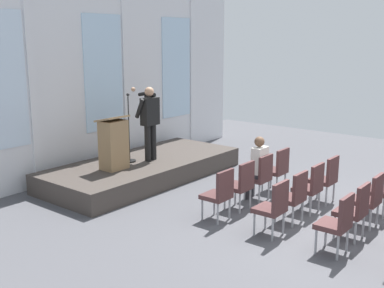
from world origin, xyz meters
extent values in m
plane|color=#4C4C51|center=(0.00, 0.00, 0.00)|extent=(15.84, 15.84, 0.00)
cube|color=silver|center=(0.00, 6.09, 2.19)|extent=(9.92, 0.10, 4.39)
cube|color=silver|center=(-1.92, 6.04, 2.19)|extent=(0.20, 0.08, 4.39)
cube|color=silver|center=(0.00, 6.03, 2.36)|extent=(1.15, 0.04, 2.73)
cube|color=silver|center=(0.73, 6.04, 2.19)|extent=(0.20, 0.08, 4.39)
cube|color=silver|center=(2.65, 6.03, 2.36)|extent=(1.15, 0.04, 2.73)
cube|color=silver|center=(3.37, 6.04, 2.19)|extent=(0.20, 0.08, 4.39)
cube|color=#3F3833|center=(0.00, 4.76, 0.22)|extent=(4.77, 2.06, 0.44)
cylinder|color=black|center=(0.00, 4.62, 0.85)|extent=(0.14, 0.14, 0.82)
cylinder|color=black|center=(0.18, 4.62, 0.85)|extent=(0.14, 0.14, 0.82)
cube|color=black|center=(0.09, 4.62, 1.57)|extent=(0.42, 0.22, 0.61)
cube|color=maroon|center=(0.09, 4.74, 1.64)|extent=(0.06, 0.01, 0.37)
sphere|color=tan|center=(0.09, 4.63, 2.01)|extent=(0.21, 0.21, 0.21)
cylinder|color=black|center=(-0.15, 4.70, 1.65)|extent=(0.09, 0.28, 0.45)
cylinder|color=black|center=(0.25, 4.75, 1.90)|extent=(0.15, 0.36, 0.15)
cylinder|color=black|center=(0.20, 4.89, 1.94)|extent=(0.11, 0.34, 0.15)
sphere|color=tan|center=(0.10, 5.15, 2.02)|extent=(0.10, 0.10, 0.10)
cylinder|color=black|center=(-0.31, 4.90, 0.45)|extent=(0.28, 0.28, 0.03)
cylinder|color=black|center=(-0.31, 4.90, 1.19)|extent=(0.02, 0.02, 1.45)
sphere|color=#262626|center=(-0.31, 4.90, 1.96)|extent=(0.07, 0.07, 0.07)
cube|color=#93724C|center=(-0.94, 4.70, 0.96)|extent=(0.52, 0.40, 1.05)
cube|color=#93724C|center=(-0.94, 4.72, 1.53)|extent=(0.60, 0.48, 0.14)
cylinder|color=#99999E|center=(-0.86, 2.12, 0.20)|extent=(0.04, 0.04, 0.40)
cylinder|color=#99999E|center=(-1.22, 2.12, 0.20)|extent=(0.04, 0.04, 0.40)
cylinder|color=#99999E|center=(-0.86, 1.78, 0.20)|extent=(0.04, 0.04, 0.40)
cylinder|color=#99999E|center=(-1.22, 1.78, 0.20)|extent=(0.04, 0.04, 0.40)
cube|color=#4C2D2D|center=(-1.04, 1.95, 0.44)|extent=(0.46, 0.44, 0.08)
cube|color=#4C2D2D|center=(-1.04, 1.76, 0.71)|extent=(0.46, 0.06, 0.46)
cylinder|color=#99999E|center=(-0.17, 2.12, 0.20)|extent=(0.04, 0.04, 0.40)
cylinder|color=#99999E|center=(-0.53, 2.12, 0.20)|extent=(0.04, 0.04, 0.40)
cylinder|color=#99999E|center=(-0.17, 1.78, 0.20)|extent=(0.04, 0.04, 0.40)
cylinder|color=#99999E|center=(-0.53, 1.78, 0.20)|extent=(0.04, 0.04, 0.40)
cube|color=#4C2D2D|center=(-0.35, 1.95, 0.44)|extent=(0.46, 0.44, 0.08)
cube|color=#4C2D2D|center=(-0.35, 1.76, 0.71)|extent=(0.46, 0.06, 0.46)
cylinder|color=#99999E|center=(0.53, 2.12, 0.20)|extent=(0.04, 0.04, 0.40)
cylinder|color=#99999E|center=(0.17, 2.12, 0.20)|extent=(0.04, 0.04, 0.40)
cylinder|color=#99999E|center=(0.53, 1.78, 0.20)|extent=(0.04, 0.04, 0.40)
cylinder|color=#99999E|center=(0.17, 1.78, 0.20)|extent=(0.04, 0.04, 0.40)
cube|color=#4C2D2D|center=(0.35, 1.95, 0.44)|extent=(0.46, 0.44, 0.08)
cube|color=#4C2D2D|center=(0.35, 1.76, 0.71)|extent=(0.46, 0.06, 0.46)
cylinder|color=#2D2D33|center=(0.26, 2.13, 0.22)|extent=(0.10, 0.10, 0.44)
cylinder|color=#2D2D33|center=(0.44, 2.13, 0.22)|extent=(0.10, 0.10, 0.44)
cube|color=#2D2D33|center=(0.35, 2.01, 0.50)|extent=(0.34, 0.36, 0.12)
cube|color=silver|center=(0.35, 1.90, 0.82)|extent=(0.36, 0.20, 0.53)
sphere|color=brown|center=(0.35, 1.92, 1.20)|extent=(0.20, 0.20, 0.20)
cylinder|color=#99999E|center=(1.22, 2.12, 0.20)|extent=(0.04, 0.04, 0.40)
cylinder|color=#99999E|center=(0.86, 2.12, 0.20)|extent=(0.04, 0.04, 0.40)
cylinder|color=#99999E|center=(1.22, 1.78, 0.20)|extent=(0.04, 0.04, 0.40)
cylinder|color=#99999E|center=(0.86, 1.78, 0.20)|extent=(0.04, 0.04, 0.40)
cube|color=#4C2D2D|center=(1.04, 1.95, 0.44)|extent=(0.46, 0.44, 0.08)
cube|color=#4C2D2D|center=(1.04, 1.76, 0.71)|extent=(0.46, 0.06, 0.46)
cylinder|color=#99999E|center=(-0.86, 1.05, 0.20)|extent=(0.04, 0.04, 0.40)
cylinder|color=#99999E|center=(-1.22, 1.05, 0.20)|extent=(0.04, 0.04, 0.40)
cylinder|color=#99999E|center=(-0.86, 0.71, 0.20)|extent=(0.04, 0.04, 0.40)
cylinder|color=#99999E|center=(-1.22, 0.71, 0.20)|extent=(0.04, 0.04, 0.40)
cube|color=#4C2D2D|center=(-1.04, 0.88, 0.44)|extent=(0.46, 0.44, 0.08)
cube|color=#4C2D2D|center=(-1.04, 0.69, 0.71)|extent=(0.46, 0.06, 0.46)
cylinder|color=#99999E|center=(-0.17, 1.05, 0.20)|extent=(0.04, 0.04, 0.40)
cylinder|color=#99999E|center=(-0.53, 1.05, 0.20)|extent=(0.04, 0.04, 0.40)
cylinder|color=#99999E|center=(-0.17, 0.71, 0.20)|extent=(0.04, 0.04, 0.40)
cylinder|color=#99999E|center=(-0.53, 0.71, 0.20)|extent=(0.04, 0.04, 0.40)
cube|color=#4C2D2D|center=(-0.35, 0.88, 0.44)|extent=(0.46, 0.44, 0.08)
cube|color=#4C2D2D|center=(-0.35, 0.69, 0.71)|extent=(0.46, 0.06, 0.46)
cylinder|color=#99999E|center=(0.53, 1.05, 0.20)|extent=(0.04, 0.04, 0.40)
cylinder|color=#99999E|center=(0.17, 1.05, 0.20)|extent=(0.04, 0.04, 0.40)
cylinder|color=#99999E|center=(0.53, 0.71, 0.20)|extent=(0.04, 0.04, 0.40)
cylinder|color=#99999E|center=(0.17, 0.71, 0.20)|extent=(0.04, 0.04, 0.40)
cube|color=#4C2D2D|center=(0.35, 0.88, 0.44)|extent=(0.46, 0.44, 0.08)
cube|color=#4C2D2D|center=(0.35, 0.69, 0.71)|extent=(0.46, 0.06, 0.46)
cylinder|color=#99999E|center=(1.22, 1.05, 0.20)|extent=(0.04, 0.04, 0.40)
cylinder|color=#99999E|center=(0.86, 1.05, 0.20)|extent=(0.04, 0.04, 0.40)
cylinder|color=#99999E|center=(1.22, 0.71, 0.20)|extent=(0.04, 0.04, 0.40)
cylinder|color=#99999E|center=(0.86, 0.71, 0.20)|extent=(0.04, 0.04, 0.40)
cube|color=#4C2D2D|center=(1.04, 0.88, 0.44)|extent=(0.46, 0.44, 0.08)
cube|color=#4C2D2D|center=(1.04, 0.69, 0.71)|extent=(0.46, 0.06, 0.46)
cylinder|color=#99999E|center=(-0.86, -0.03, 0.20)|extent=(0.04, 0.04, 0.40)
cylinder|color=#99999E|center=(-1.22, -0.03, 0.20)|extent=(0.04, 0.04, 0.40)
cylinder|color=#99999E|center=(-0.86, -0.37, 0.20)|extent=(0.04, 0.04, 0.40)
cylinder|color=#99999E|center=(-1.22, -0.37, 0.20)|extent=(0.04, 0.04, 0.40)
cube|color=#4C2D2D|center=(-1.04, -0.20, 0.44)|extent=(0.46, 0.44, 0.08)
cube|color=#4C2D2D|center=(-1.04, -0.39, 0.71)|extent=(0.46, 0.06, 0.46)
cylinder|color=#99999E|center=(-0.17, -0.03, 0.20)|extent=(0.04, 0.04, 0.40)
cylinder|color=#99999E|center=(-0.53, -0.03, 0.20)|extent=(0.04, 0.04, 0.40)
cylinder|color=#99999E|center=(-0.17, -0.37, 0.20)|extent=(0.04, 0.04, 0.40)
cylinder|color=#99999E|center=(-0.53, -0.37, 0.20)|extent=(0.04, 0.04, 0.40)
cube|color=#4C2D2D|center=(-0.35, -0.20, 0.44)|extent=(0.46, 0.44, 0.08)
cube|color=#4C2D2D|center=(-0.35, -0.39, 0.71)|extent=(0.46, 0.06, 0.46)
cylinder|color=#99999E|center=(0.53, -0.03, 0.20)|extent=(0.04, 0.04, 0.40)
cylinder|color=#99999E|center=(0.17, -0.03, 0.20)|extent=(0.04, 0.04, 0.40)
cylinder|color=#99999E|center=(0.53, -0.37, 0.20)|extent=(0.04, 0.04, 0.40)
cylinder|color=#99999E|center=(0.17, -0.37, 0.20)|extent=(0.04, 0.04, 0.40)
cube|color=#4C2D2D|center=(0.35, -0.20, 0.44)|extent=(0.46, 0.44, 0.08)
cube|color=#4C2D2D|center=(0.35, -0.39, 0.71)|extent=(0.46, 0.06, 0.46)
cylinder|color=#99999E|center=(1.22, -0.03, 0.20)|extent=(0.04, 0.04, 0.40)
cylinder|color=#99999E|center=(0.86, -0.03, 0.20)|extent=(0.04, 0.04, 0.40)
cylinder|color=#99999E|center=(0.86, -0.37, 0.20)|extent=(0.04, 0.04, 0.40)
cube|color=#4C2D2D|center=(1.04, -0.20, 0.44)|extent=(0.46, 0.44, 0.08)
camera|label=1|loc=(-7.52, -2.72, 3.16)|focal=44.35mm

